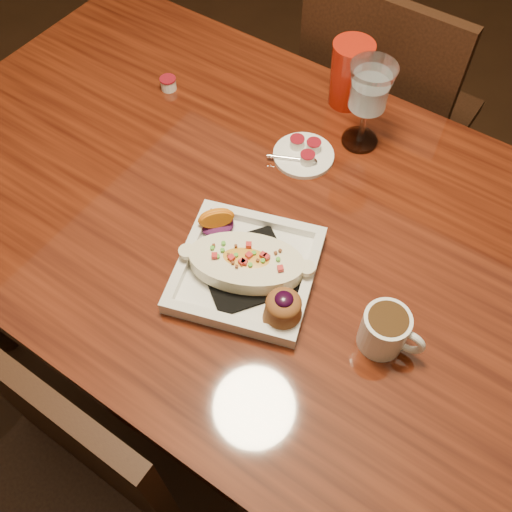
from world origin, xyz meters
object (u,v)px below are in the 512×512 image
Objects in this scene: plate at (250,270)px; coffee_mug at (386,330)px; goblet at (370,92)px; saucer at (303,154)px; table at (253,239)px; chair_far at (380,118)px; red_tumbler at (350,74)px.

plate is 2.76× the size of coffee_mug.
saucer is at bearing -125.46° from goblet.
coffee_mug is at bearing -18.16° from table.
coffee_mug reaches higher than table.
chair_far is 4.87× the size of goblet.
red_tumbler is at bearing 82.07° from plate.
saucer is (0.01, -0.46, 0.25)m from chair_far.
table is 0.37m from goblet.
table is at bearing 105.02° from plate.
chair_far reaches higher than red_tumbler.
red_tumbler reaches higher than plate.
saucer is at bearing 90.90° from chair_far.
goblet is at bearing 73.59° from table.
goblet reaches higher than saucer.
red_tumbler is at bearing 89.24° from chair_far.
red_tumbler is at bearing 119.87° from coffee_mug.
chair_far is 0.52m from saucer.
saucer is 0.21m from red_tumbler.
chair_far is 8.56× the size of coffee_mug.
goblet reaches higher than chair_far.
goblet is at bearing 54.54° from saucer.
goblet is at bearing 103.24° from chair_far.
saucer is (-0.08, -0.11, -0.12)m from goblet.
coffee_mug is (0.34, -0.11, 0.14)m from table.
plate is 0.51m from red_tumbler.
saucer is (-0.33, 0.28, -0.03)m from coffee_mug.
plate reaches higher than saucer.
red_tumbler reaches higher than coffee_mug.
plate is 1.57× the size of goblet.
goblet is at bearing -46.90° from red_tumbler.
coffee_mug is 0.73× the size of red_tumbler.
coffee_mug is (0.34, -0.74, 0.29)m from chair_far.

